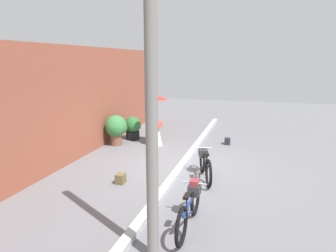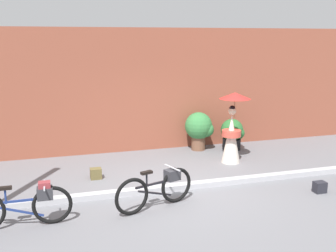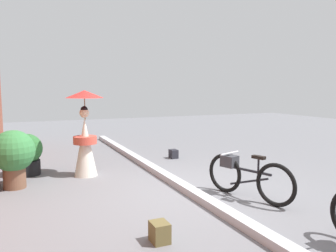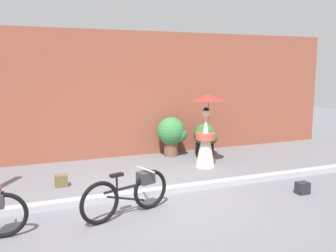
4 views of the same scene
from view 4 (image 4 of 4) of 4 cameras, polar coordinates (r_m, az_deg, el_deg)
ground_plane at (r=7.16m, az=-3.08°, el=-10.81°), size 30.00×30.00×0.00m
building_wall at (r=10.08m, az=-9.40°, el=4.86°), size 14.00×0.40×3.42m
sidewalk_curb at (r=7.14m, az=-3.09°, el=-10.36°), size 14.00×0.20×0.12m
bicycle_near_officer at (r=6.18m, az=-6.09°, el=-10.30°), size 1.62×0.66×0.76m
person_with_parasol at (r=8.98m, az=6.01°, el=-0.75°), size 0.79×0.79×1.81m
potted_plant_by_door at (r=10.10m, az=0.63°, el=-1.15°), size 0.79×0.77×1.09m
potted_plant_small at (r=10.30m, az=5.89°, el=-1.93°), size 0.65×0.64×0.89m
backpack_on_pavement at (r=7.94m, az=-16.35°, el=-8.17°), size 0.25×0.20×0.25m
backpack_spare at (r=7.68m, az=20.31°, el=-9.04°), size 0.24×0.19×0.23m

